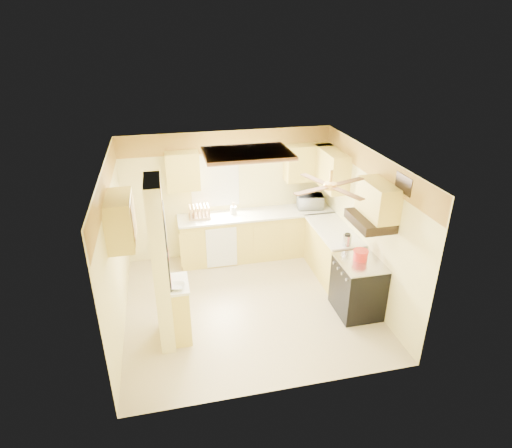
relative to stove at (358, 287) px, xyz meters
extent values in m
plane|color=#C6B189|center=(-1.67, 0.55, -0.46)|extent=(4.00, 4.00, 0.00)
plane|color=white|center=(-1.67, 0.55, 2.04)|extent=(4.00, 4.00, 0.00)
plane|color=#F2E493|center=(-1.67, 2.45, 0.79)|extent=(4.00, 0.00, 4.00)
plane|color=#F2E493|center=(-1.67, -1.35, 0.79)|extent=(4.00, 0.00, 4.00)
plane|color=#F2E493|center=(-3.67, 0.55, 0.79)|extent=(0.00, 3.80, 3.80)
plane|color=#F2E493|center=(0.33, 0.55, 0.79)|extent=(0.00, 3.80, 3.80)
cube|color=#EABD45|center=(-1.67, 2.43, 1.84)|extent=(4.00, 0.02, 0.40)
cube|color=#F2E493|center=(-3.02, 0.00, 0.79)|extent=(0.20, 0.70, 2.50)
cube|color=#E0C058|center=(-2.80, 0.00, -0.01)|extent=(0.25, 0.55, 0.90)
cube|color=white|center=(-2.80, 0.00, 0.46)|extent=(0.28, 0.58, 0.04)
cube|color=#E0C058|center=(-1.17, 2.15, -0.01)|extent=(3.00, 0.60, 0.90)
cube|color=#E0C058|center=(0.03, 1.15, -0.01)|extent=(0.60, 1.40, 0.90)
cube|color=white|center=(-1.17, 2.14, 0.46)|extent=(3.04, 0.64, 0.04)
cube|color=white|center=(0.02, 1.15, 0.46)|extent=(0.64, 1.44, 0.04)
cube|color=white|center=(-1.92, 1.84, -0.03)|extent=(0.58, 0.02, 0.80)
cube|color=white|center=(-1.92, 2.44, 1.09)|extent=(0.92, 0.02, 1.02)
cube|color=white|center=(-1.92, 2.44, 1.09)|extent=(0.80, 0.02, 0.90)
cube|color=#E0C058|center=(-2.52, 2.27, 1.39)|extent=(0.60, 0.35, 0.70)
cube|color=#E0C058|center=(-0.12, 2.27, 1.39)|extent=(0.90, 0.35, 0.70)
cube|color=#E0C058|center=(0.16, 1.80, 1.39)|extent=(0.35, 1.00, 0.70)
cube|color=#E0C058|center=(-3.49, 0.30, 1.39)|extent=(0.35, 0.75, 0.70)
cube|color=#E0C058|center=(0.16, 0.00, 1.49)|extent=(0.35, 0.76, 0.52)
cube|color=black|center=(0.00, 0.00, -0.01)|extent=(0.65, 0.76, 0.90)
cube|color=silver|center=(0.00, 0.00, 0.44)|extent=(0.66, 0.77, 0.02)
cylinder|color=silver|center=(-0.33, -0.25, 0.34)|extent=(0.03, 0.05, 0.05)
cylinder|color=silver|center=(-0.33, -0.08, 0.34)|extent=(0.03, 0.05, 0.05)
cylinder|color=silver|center=(-0.33, 0.08, 0.34)|extent=(0.03, 0.05, 0.05)
cylinder|color=silver|center=(-0.33, 0.25, 0.34)|extent=(0.03, 0.05, 0.05)
cube|color=black|center=(0.07, 0.00, 1.16)|extent=(0.50, 0.76, 0.14)
cube|color=black|center=(-2.91, 0.00, 1.39)|extent=(0.02, 0.42, 0.57)
cube|color=white|center=(-2.90, 0.00, 1.39)|extent=(0.01, 0.37, 0.52)
cube|color=black|center=(-2.91, 0.00, 0.74)|extent=(0.02, 0.42, 0.57)
cube|color=yellow|center=(-2.90, 0.00, 0.74)|extent=(0.01, 0.37, 0.52)
cube|color=brown|center=(-1.57, 1.05, 2.00)|extent=(1.35, 0.95, 0.06)
cube|color=white|center=(-1.57, 1.05, 1.97)|extent=(1.15, 0.75, 0.02)
cylinder|color=gold|center=(-0.67, -0.15, 1.96)|extent=(0.04, 0.04, 0.16)
cylinder|color=gold|center=(-0.67, -0.15, 1.82)|extent=(0.18, 0.18, 0.08)
cube|color=brown|center=(-0.37, -0.04, 1.82)|extent=(0.55, 0.28, 0.01)
cube|color=brown|center=(-0.78, 0.15, 1.82)|extent=(0.28, 0.55, 0.01)
cube|color=brown|center=(-0.97, -0.26, 1.82)|extent=(0.55, 0.28, 0.01)
cube|color=brown|center=(-0.56, -0.45, 1.82)|extent=(0.28, 0.55, 0.01)
cube|color=black|center=(0.31, -0.35, 1.84)|extent=(0.02, 0.40, 0.25)
imported|color=white|center=(-0.08, 2.17, 0.62)|extent=(0.55, 0.42, 0.28)
imported|color=white|center=(-2.82, -0.13, 0.51)|extent=(0.25, 0.25, 0.05)
cylinder|color=red|center=(0.03, 0.08, 0.53)|extent=(0.22, 0.22, 0.14)
cylinder|color=red|center=(0.03, 0.08, 0.61)|extent=(0.24, 0.24, 0.02)
cylinder|color=silver|center=(-0.01, 0.52, 0.57)|extent=(0.14, 0.14, 0.19)
cylinder|color=black|center=(-0.01, 0.52, 0.68)|extent=(0.10, 0.10, 0.03)
cube|color=tan|center=(-2.27, 2.19, 0.50)|extent=(0.41, 0.30, 0.04)
cube|color=tan|center=(-2.44, 2.19, 0.60)|extent=(0.02, 0.27, 0.23)
cube|color=tan|center=(-2.37, 2.19, 0.60)|extent=(0.02, 0.27, 0.23)
cube|color=tan|center=(-2.30, 2.19, 0.60)|extent=(0.02, 0.27, 0.23)
cube|color=tan|center=(-2.23, 2.19, 0.60)|extent=(0.02, 0.27, 0.23)
cube|color=tan|center=(-2.16, 2.19, 0.60)|extent=(0.02, 0.27, 0.23)
cube|color=tan|center=(-2.10, 2.19, 0.60)|extent=(0.02, 0.27, 0.23)
cylinder|color=white|center=(-2.37, 2.19, 0.60)|extent=(0.02, 0.23, 0.23)
cylinder|color=white|center=(-2.23, 2.19, 0.60)|extent=(0.02, 0.23, 0.23)
cylinder|color=white|center=(-1.62, 2.20, 0.56)|extent=(0.12, 0.12, 0.15)
cylinder|color=tan|center=(-1.59, 2.20, 0.60)|extent=(0.01, 0.01, 0.24)
cylinder|color=tan|center=(-1.62, 2.22, 0.60)|extent=(0.01, 0.01, 0.24)
cylinder|color=tan|center=(-1.64, 2.20, 0.60)|extent=(0.01, 0.01, 0.24)
cylinder|color=tan|center=(-1.61, 2.18, 0.60)|extent=(0.01, 0.01, 0.24)
camera|label=1|loc=(-2.85, -5.24, 3.82)|focal=30.00mm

